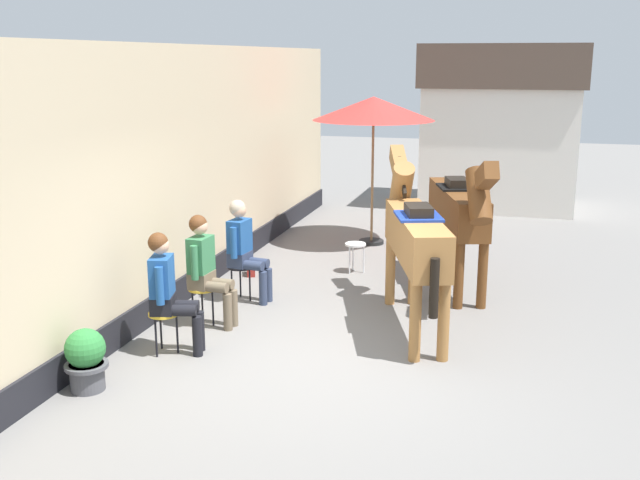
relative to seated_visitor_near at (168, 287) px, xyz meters
name	(u,v)px	position (x,y,z in m)	size (l,w,h in m)	color
ground_plane	(379,283)	(1.74, 3.25, -0.78)	(40.00, 40.00, 0.00)	slate
pub_facade_wall	(170,189)	(-0.81, 1.75, 0.76)	(0.34, 14.00, 3.40)	#CCB793
distant_cottage	(500,124)	(3.14, 9.77, 1.02)	(3.40, 2.60, 3.50)	silver
seated_visitor_near	(168,287)	(0.00, 0.00, 0.00)	(0.61, 0.48, 1.39)	gold
seated_visitor_middle	(206,265)	(0.03, 0.94, 0.00)	(0.61, 0.49, 1.39)	gold
seated_visitor_far	(244,245)	(0.13, 1.97, 0.00)	(0.61, 0.49, 1.39)	black
saddled_horse_near	(414,235)	(2.47, 1.59, 0.38)	(1.20, 2.89, 2.06)	#9E6B38
saddled_horse_far	(459,210)	(2.86, 3.26, 0.38)	(1.15, 2.91, 2.06)	brown
flower_planter_near	(86,359)	(-0.37, -1.09, -0.44)	(0.43, 0.43, 0.64)	#4C4C51
cafe_parasol	(374,109)	(1.15, 5.56, 1.59)	(2.10, 2.10, 2.58)	black
spare_stool_white	(355,247)	(1.28, 3.70, -0.38)	(0.32, 0.32, 0.46)	white
satchel_bag	(251,269)	(-0.22, 3.13, -0.68)	(0.28, 0.12, 0.20)	maroon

